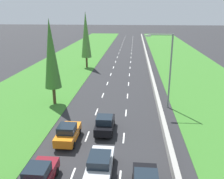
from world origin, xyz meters
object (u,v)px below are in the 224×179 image
Objects in this scene: silver_sedan_centre_lane at (100,165)px; maroon_hatchback_left_lane at (39,176)px; orange_hatchback_left_lane at (68,133)px; poplar_tree_third at (86,35)px; street_light_mast at (168,66)px; black_hatchback_centre_lane at (105,124)px; poplar_tree_second at (51,54)px.

maroon_hatchback_left_lane is at bearing -156.85° from silver_sedan_centre_lane.
poplar_tree_third is at bearing 97.52° from orange_hatchback_left_lane.
silver_sedan_centre_lane is at bearing -114.38° from street_light_mast.
orange_hatchback_left_lane is at bearing -144.91° from black_hatchback_centre_lane.
silver_sedan_centre_lane is 4.26m from maroon_hatchback_left_lane.
maroon_hatchback_left_lane is at bearing -84.28° from poplar_tree_third.
poplar_tree_third reaches higher than poplar_tree_second.
orange_hatchback_left_lane reaches higher than silver_sedan_centre_lane.
orange_hatchback_left_lane is 0.34× the size of poplar_tree_third.
orange_hatchback_left_lane is at bearing 86.70° from maroon_hatchback_left_lane.
poplar_tree_second is (-4.24, 9.33, 5.57)m from orange_hatchback_left_lane.
poplar_tree_second is (-7.37, 7.12, 5.57)m from black_hatchback_centre_lane.
black_hatchback_centre_lane is (-0.43, 6.70, 0.02)m from silver_sedan_centre_lane.
poplar_tree_second is 0.94× the size of poplar_tree_third.
poplar_tree_second is at bearing 104.05° from maroon_hatchback_left_lane.
street_light_mast is at bearing -56.88° from poplar_tree_third.
black_hatchback_centre_lane is 0.43× the size of street_light_mast.
street_light_mast is at bearing 46.76° from black_hatchback_centre_lane.
poplar_tree_second reaches higher than maroon_hatchback_left_lane.
black_hatchback_centre_lane is at bearing -133.24° from street_light_mast.
silver_sedan_centre_lane is at bearing -51.65° from orange_hatchback_left_lane.
black_hatchback_centre_lane is at bearing -75.81° from poplar_tree_third.
silver_sedan_centre_lane is at bearing -86.35° from black_hatchback_centre_lane.
street_light_mast is (10.18, 15.49, 4.40)m from maroon_hatchback_left_lane.
maroon_hatchback_left_lane and black_hatchback_centre_lane have the same top height.
street_light_mast is at bearing 56.69° from maroon_hatchback_left_lane.
poplar_tree_third is at bearing 102.23° from silver_sedan_centre_lane.
poplar_tree_second reaches higher than orange_hatchback_left_lane.
black_hatchback_centre_lane is 10.71m from street_light_mast.
black_hatchback_centre_lane is 3.83m from orange_hatchback_left_lane.
maroon_hatchback_left_lane is 0.36× the size of poplar_tree_second.
maroon_hatchback_left_lane is at bearing -75.95° from poplar_tree_second.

